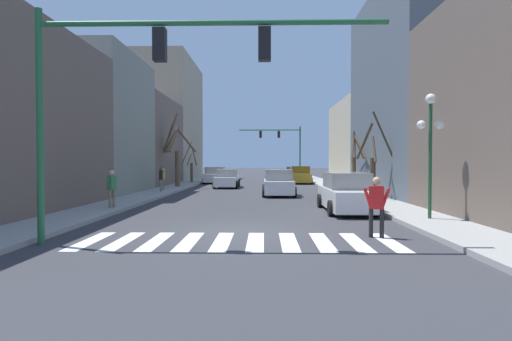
% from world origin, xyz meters
% --- Properties ---
extents(ground_plane, '(240.00, 240.00, 0.00)m').
position_xyz_m(ground_plane, '(0.00, 0.00, 0.00)').
color(ground_plane, '#38383D').
extents(sidewalk_left, '(2.23, 90.00, 0.15)m').
position_xyz_m(sidewalk_left, '(-6.49, 0.00, 0.07)').
color(sidewalk_left, '#9E9E99').
rests_on(sidewalk_left, ground_plane).
extents(sidewalk_right, '(2.23, 90.00, 0.15)m').
position_xyz_m(sidewalk_right, '(6.49, 0.00, 0.07)').
color(sidewalk_right, '#9E9E99').
rests_on(sidewalk_right, ground_plane).
extents(building_row_left, '(6.00, 47.58, 13.97)m').
position_xyz_m(building_row_left, '(-10.61, 20.73, 5.21)').
color(building_row_left, '#66564C').
rests_on(building_row_left, ground_plane).
extents(building_row_right, '(6.00, 36.64, 13.05)m').
position_xyz_m(building_row_right, '(10.61, 12.28, 5.20)').
color(building_row_right, '#66564C').
rests_on(building_row_right, ground_plane).
extents(crosswalk_stripes, '(8.55, 2.60, 0.01)m').
position_xyz_m(crosswalk_stripes, '(0.00, -1.46, 0.00)').
color(crosswalk_stripes, white).
rests_on(crosswalk_stripes, ground_plane).
extents(traffic_signal_near, '(9.04, 0.28, 6.10)m').
position_xyz_m(traffic_signal_near, '(-2.34, -1.96, 4.54)').
color(traffic_signal_near, '#236038').
rests_on(traffic_signal_near, ground_plane).
extents(traffic_signal_far, '(7.59, 0.28, 6.46)m').
position_xyz_m(traffic_signal_far, '(2.92, 37.15, 4.73)').
color(traffic_signal_far, '#236038').
rests_on(traffic_signal_far, ground_plane).
extents(street_lamp_right_corner, '(0.95, 0.36, 4.40)m').
position_xyz_m(street_lamp_right_corner, '(6.54, 2.01, 3.26)').
color(street_lamp_right_corner, '#1E4C2D').
rests_on(street_lamp_right_corner, sidewalk_right).
extents(car_parked_left_near, '(2.06, 4.15, 1.65)m').
position_xyz_m(car_parked_left_near, '(1.60, 13.08, 0.77)').
color(car_parked_left_near, white).
rests_on(car_parked_left_near, ground_plane).
extents(car_parked_right_near, '(1.99, 4.37, 1.53)m').
position_xyz_m(car_parked_right_near, '(-2.40, 20.76, 0.72)').
color(car_parked_right_near, white).
rests_on(car_parked_right_near, ground_plane).
extents(car_parked_right_mid, '(2.04, 4.89, 1.69)m').
position_xyz_m(car_parked_right_mid, '(4.24, 5.08, 0.79)').
color(car_parked_right_mid, white).
rests_on(car_parked_right_mid, ground_plane).
extents(car_at_intersection, '(2.02, 4.44, 1.53)m').
position_xyz_m(car_at_intersection, '(4.24, 37.12, 0.72)').
color(car_at_intersection, gray).
rests_on(car_at_intersection, ground_plane).
extents(car_driving_toward_lane, '(2.16, 4.32, 1.62)m').
position_xyz_m(car_driving_toward_lane, '(-4.17, 27.23, 0.76)').
color(car_driving_toward_lane, silver).
rests_on(car_driving_toward_lane, ground_plane).
extents(car_parked_left_mid, '(2.12, 4.28, 1.71)m').
position_xyz_m(car_parked_left_mid, '(4.19, 26.91, 0.80)').
color(car_parked_left_mid, '#A38423').
rests_on(car_parked_left_mid, ground_plane).
extents(pedestrian_waiting_at_curb, '(0.28, 0.71, 1.66)m').
position_xyz_m(pedestrian_waiting_at_curb, '(-6.27, 14.54, 1.13)').
color(pedestrian_waiting_at_curb, '#7A705B').
rests_on(pedestrian_waiting_at_curb, sidewalk_left).
extents(pedestrian_crossing_street, '(0.73, 0.35, 1.73)m').
position_xyz_m(pedestrian_crossing_street, '(3.88, -0.82, 1.02)').
color(pedestrian_crossing_street, black).
rests_on(pedestrian_crossing_street, ground_plane).
extents(pedestrian_on_right_sidewalk, '(0.30, 0.70, 1.63)m').
position_xyz_m(pedestrian_on_right_sidewalk, '(-5.97, 5.07, 1.12)').
color(pedestrian_on_right_sidewalk, '#7A705B').
rests_on(pedestrian_on_right_sidewalk, sidewalk_left).
extents(pedestrian_on_left_sidewalk, '(0.25, 0.67, 1.54)m').
position_xyz_m(pedestrian_on_left_sidewalk, '(-6.51, 16.16, 1.06)').
color(pedestrian_on_left_sidewalk, '#7A705B').
rests_on(pedestrian_on_left_sidewalk, sidewalk_left).
extents(street_tree_right_mid, '(1.75, 2.51, 4.78)m').
position_xyz_m(street_tree_right_mid, '(6.68, 9.93, 1.99)').
color(street_tree_right_mid, '#473828').
rests_on(street_tree_right_mid, sidewalk_right).
extents(street_tree_right_far, '(0.98, 3.02, 4.12)m').
position_xyz_m(street_tree_right_far, '(6.88, 15.12, 2.12)').
color(street_tree_right_far, brown).
rests_on(street_tree_right_far, sidewalk_right).
extents(street_tree_right_near, '(2.95, 2.31, 6.00)m').
position_xyz_m(street_tree_right_near, '(-6.44, 19.86, 2.86)').
color(street_tree_right_near, brown).
rests_on(street_tree_right_near, sidewalk_left).
extents(street_tree_left_far, '(1.59, 1.38, 3.89)m').
position_xyz_m(street_tree_left_far, '(-6.39, 26.40, 1.71)').
color(street_tree_left_far, brown).
rests_on(street_tree_left_far, sidewalk_left).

